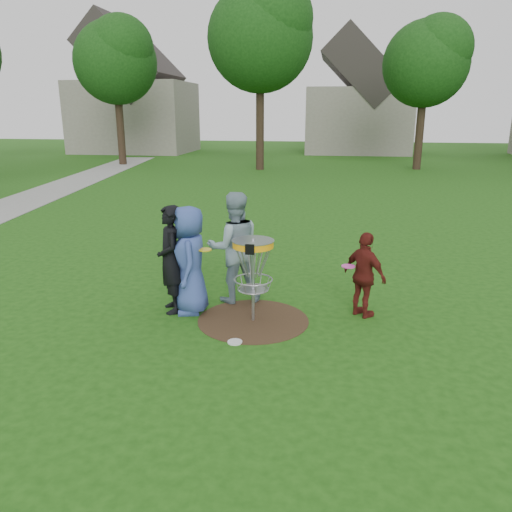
# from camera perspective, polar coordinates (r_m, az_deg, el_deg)

# --- Properties ---
(ground) EXTENTS (100.00, 100.00, 0.00)m
(ground) POSITION_cam_1_polar(r_m,az_deg,el_deg) (8.14, -0.32, -7.36)
(ground) COLOR #19470F
(ground) RESTS_ON ground
(dirt_patch) EXTENTS (1.80, 1.80, 0.01)m
(dirt_patch) POSITION_cam_1_polar(r_m,az_deg,el_deg) (8.14, -0.32, -7.33)
(dirt_patch) COLOR #47331E
(dirt_patch) RESTS_ON ground
(concrete_path) EXTENTS (7.75, 39.92, 0.02)m
(concrete_path) POSITION_cam_1_polar(r_m,az_deg,el_deg) (19.28, -27.02, 4.76)
(concrete_path) COLOR #9E9E99
(concrete_path) RESTS_ON ground
(player_blue) EXTENTS (0.79, 1.01, 1.81)m
(player_blue) POSITION_cam_1_polar(r_m,az_deg,el_deg) (8.27, -7.56, -0.46)
(player_blue) COLOR #354B93
(player_blue) RESTS_ON ground
(player_black) EXTENTS (0.68, 0.78, 1.81)m
(player_black) POSITION_cam_1_polar(r_m,az_deg,el_deg) (8.35, -9.76, -0.40)
(player_black) COLOR black
(player_black) RESTS_ON ground
(player_grey) EXTENTS (1.15, 1.02, 1.95)m
(player_grey) POSITION_cam_1_polar(r_m,az_deg,el_deg) (8.69, -2.51, 0.98)
(player_grey) COLOR #7F99A4
(player_grey) RESTS_ON ground
(player_maroon) EXTENTS (0.84, 0.82, 1.42)m
(player_maroon) POSITION_cam_1_polar(r_m,az_deg,el_deg) (8.25, 12.31, -2.15)
(player_maroon) COLOR #5A1914
(player_maroon) RESTS_ON ground
(disc_on_grass) EXTENTS (0.22, 0.22, 0.02)m
(disc_on_grass) POSITION_cam_1_polar(r_m,az_deg,el_deg) (7.41, -2.43, -9.79)
(disc_on_grass) COLOR silver
(disc_on_grass) RESTS_ON ground
(disc_golf_basket) EXTENTS (0.66, 0.67, 1.38)m
(disc_golf_basket) POSITION_cam_1_polar(r_m,az_deg,el_deg) (7.79, -0.33, -0.47)
(disc_golf_basket) COLOR #9EA0A5
(disc_golf_basket) RESTS_ON ground
(held_discs) EXTENTS (2.84, 0.66, 0.35)m
(held_discs) POSITION_cam_1_polar(r_m,az_deg,el_deg) (8.13, -1.37, 0.60)
(held_discs) COLOR gold
(held_discs) RESTS_ON ground
(tree_row) EXTENTS (51.20, 17.42, 9.90)m
(tree_row) POSITION_cam_1_polar(r_m,az_deg,el_deg) (28.21, 7.70, 22.10)
(tree_row) COLOR #38281C
(tree_row) RESTS_ON ground
(house_row) EXTENTS (44.50, 10.65, 11.62)m
(house_row) POSITION_cam_1_polar(r_m,az_deg,el_deg) (40.61, 14.40, 17.00)
(house_row) COLOR gray
(house_row) RESTS_ON ground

